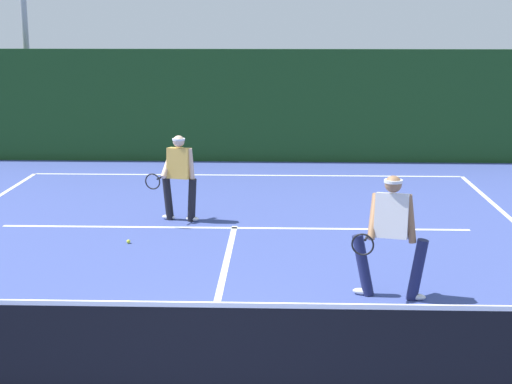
% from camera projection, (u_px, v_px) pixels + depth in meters
% --- Properties ---
extents(court_line_baseline_far, '(10.36, 0.10, 0.01)m').
position_uv_depth(court_line_baseline_far, '(246.00, 175.00, 18.38)').
color(court_line_baseline_far, white).
rests_on(court_line_baseline_far, ground_plane).
extents(court_line_service, '(8.44, 0.10, 0.01)m').
position_uv_depth(court_line_service, '(234.00, 228.00, 13.71)').
color(court_line_service, white).
rests_on(court_line_service, ground_plane).
extents(court_line_centre, '(0.10, 6.40, 0.01)m').
position_uv_depth(court_line_centre, '(221.00, 286.00, 10.71)').
color(court_line_centre, white).
rests_on(court_line_centre, ground_plane).
extents(tennis_net, '(11.35, 0.09, 1.11)m').
position_uv_depth(tennis_net, '(195.00, 348.00, 7.48)').
color(tennis_net, '#1E4723').
rests_on(tennis_net, ground_plane).
extents(player_near, '(1.07, 0.84, 1.69)m').
position_uv_depth(player_near, '(391.00, 231.00, 10.07)').
color(player_near, '#1E234C').
rests_on(player_near, ground_plane).
extents(player_far, '(0.93, 0.87, 1.61)m').
position_uv_depth(player_far, '(179.00, 174.00, 14.04)').
color(player_far, black).
rests_on(player_far, ground_plane).
extents(tennis_ball, '(0.07, 0.07, 0.07)m').
position_uv_depth(tennis_ball, '(128.00, 242.00, 12.75)').
color(tennis_ball, '#D1E033').
rests_on(tennis_ball, ground_plane).
extents(back_fence_windscreen, '(17.43, 0.12, 2.94)m').
position_uv_depth(back_fence_windscreen, '(250.00, 106.00, 19.91)').
color(back_fence_windscreen, '#1A401A').
rests_on(back_fence_windscreen, ground_plane).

